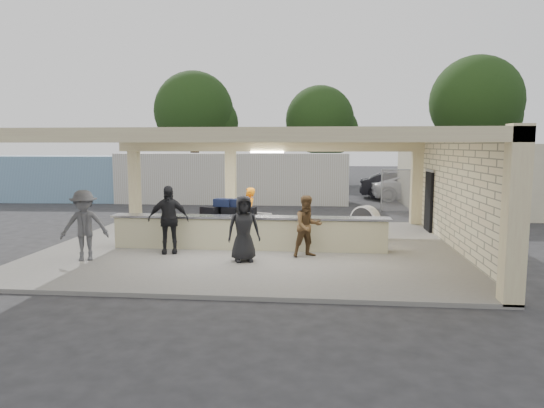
# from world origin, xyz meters

# --- Properties ---
(ground) EXTENTS (120.00, 120.00, 0.00)m
(ground) POSITION_xyz_m (0.00, 0.00, 0.00)
(ground) COLOR #242426
(ground) RESTS_ON ground
(pavilion) EXTENTS (12.01, 10.00, 3.55)m
(pavilion) POSITION_xyz_m (0.21, 0.66, 1.35)
(pavilion) COLOR slate
(pavilion) RESTS_ON ground
(baggage_counter) EXTENTS (8.20, 0.58, 0.98)m
(baggage_counter) POSITION_xyz_m (0.00, -0.50, 0.59)
(baggage_counter) COLOR #BEB78E
(baggage_counter) RESTS_ON pavilion
(luggage_cart) EXTENTS (2.68, 2.11, 1.37)m
(luggage_cart) POSITION_xyz_m (-0.82, 0.52, 0.84)
(luggage_cart) COLOR silver
(luggage_cart) RESTS_ON pavilion
(drum_fan) EXTENTS (0.97, 0.91, 1.11)m
(drum_fan) POSITION_xyz_m (3.54, 1.30, 0.69)
(drum_fan) COLOR silver
(drum_fan) RESTS_ON pavilion
(baggage_handler) EXTENTS (0.43, 0.66, 1.68)m
(baggage_handler) POSITION_xyz_m (-0.23, 1.11, 0.94)
(baggage_handler) COLOR orange
(baggage_handler) RESTS_ON pavilion
(passenger_a) EXTENTS (0.90, 0.67, 1.69)m
(passenger_a) POSITION_xyz_m (1.75, -1.31, 0.95)
(passenger_a) COLOR brown
(passenger_a) RESTS_ON pavilion
(passenger_b) EXTENTS (1.19, 0.68, 1.92)m
(passenger_b) POSITION_xyz_m (-2.18, -1.26, 1.06)
(passenger_b) COLOR black
(passenger_b) RESTS_ON pavilion
(passenger_c) EXTENTS (1.28, 0.82, 1.87)m
(passenger_c) POSITION_xyz_m (-4.13, -2.31, 1.04)
(passenger_c) COLOR #47484C
(passenger_c) RESTS_ON pavilion
(passenger_d) EXTENTS (0.92, 0.60, 1.75)m
(passenger_d) POSITION_xyz_m (0.09, -2.01, 0.98)
(passenger_d) COLOR black
(passenger_d) RESTS_ON pavilion
(car_white_a) EXTENTS (5.22, 2.47, 1.49)m
(car_white_a) POSITION_xyz_m (7.71, 13.70, 0.75)
(car_white_a) COLOR silver
(car_white_a) RESTS_ON ground
(car_white_b) EXTENTS (4.78, 2.03, 1.48)m
(car_white_b) POSITION_xyz_m (11.52, 12.61, 0.74)
(car_white_b) COLOR silver
(car_white_b) RESTS_ON ground
(car_dark) EXTENTS (4.76, 2.01, 1.55)m
(car_dark) POSITION_xyz_m (6.79, 14.80, 0.77)
(car_dark) COLOR black
(car_dark) RESTS_ON ground
(container_white) EXTENTS (12.53, 2.69, 2.71)m
(container_white) POSITION_xyz_m (-2.71, 11.79, 1.35)
(container_white) COLOR silver
(container_white) RESTS_ON ground
(container_blue) EXTENTS (9.89, 2.90, 2.54)m
(container_blue) POSITION_xyz_m (-12.09, 11.61, 1.27)
(container_blue) COLOR #759DBC
(container_blue) RESTS_ON ground
(fence) EXTENTS (12.06, 0.06, 2.03)m
(fence) POSITION_xyz_m (11.00, 9.00, 1.05)
(fence) COLOR gray
(fence) RESTS_ON ground
(tree_left) EXTENTS (6.60, 6.30, 9.00)m
(tree_left) POSITION_xyz_m (-7.68, 24.16, 5.59)
(tree_left) COLOR #382619
(tree_left) RESTS_ON ground
(tree_mid) EXTENTS (6.00, 5.60, 8.00)m
(tree_mid) POSITION_xyz_m (2.32, 26.16, 4.96)
(tree_mid) COLOR #382619
(tree_mid) RESTS_ON ground
(tree_right) EXTENTS (7.20, 7.00, 10.00)m
(tree_right) POSITION_xyz_m (14.32, 25.16, 6.21)
(tree_right) COLOR #382619
(tree_right) RESTS_ON ground
(adjacent_building) EXTENTS (6.00, 8.00, 3.20)m
(adjacent_building) POSITION_xyz_m (9.50, 10.00, 1.60)
(adjacent_building) COLOR beige
(adjacent_building) RESTS_ON ground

